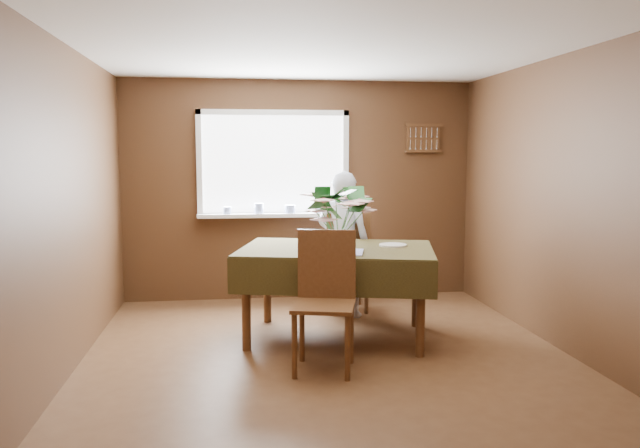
{
  "coord_description": "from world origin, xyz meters",
  "views": [
    {
      "loc": [
        -0.75,
        -4.88,
        1.67
      ],
      "look_at": [
        0.0,
        0.55,
        1.05
      ],
      "focal_mm": 35.0,
      "sensor_mm": 36.0,
      "label": 1
    }
  ],
  "objects": [
    {
      "name": "window_assembly",
      "position": [
        -0.29,
        2.2,
        1.36
      ],
      "size": [
        1.72,
        0.2,
        1.22
      ],
      "color": "white",
      "rests_on": "wall_back"
    },
    {
      "name": "side_plate",
      "position": [
        0.68,
        0.62,
        0.84
      ],
      "size": [
        0.32,
        0.32,
        0.01
      ],
      "primitive_type": "cylinder",
      "rotation": [
        0.0,
        0.0,
        -0.33
      ],
      "color": "white",
      "rests_on": "dining_table"
    },
    {
      "name": "wall_front",
      "position": [
        0.0,
        -2.25,
        1.25
      ],
      "size": [
        4.0,
        0.0,
        4.0
      ],
      "primitive_type": "plane",
      "rotation": [
        -1.57,
        0.0,
        0.0
      ],
      "color": "brown",
      "rests_on": "floor"
    },
    {
      "name": "spoon_rack",
      "position": [
        1.45,
        2.22,
        1.85
      ],
      "size": [
        0.44,
        0.05,
        0.33
      ],
      "color": "brown",
      "rests_on": "wall_back"
    },
    {
      "name": "chair_far",
      "position": [
        0.41,
        1.49,
        0.57
      ],
      "size": [
        0.46,
        0.46,
        1.06
      ],
      "rotation": [
        0.0,
        0.0,
        3.13
      ],
      "color": "brown",
      "rests_on": "floor"
    },
    {
      "name": "chair_near",
      "position": [
        -0.06,
        -0.17,
        0.58
      ],
      "size": [
        0.56,
        0.56,
        1.07
      ],
      "rotation": [
        0.0,
        0.0,
        -0.25
      ],
      "color": "brown",
      "rests_on": "floor"
    },
    {
      "name": "ceiling",
      "position": [
        0.0,
        0.0,
        2.5
      ],
      "size": [
        4.5,
        4.5,
        0.0
      ],
      "primitive_type": "plane",
      "rotation": [
        3.14,
        0.0,
        0.0
      ],
      "color": "white",
      "rests_on": "wall_back"
    },
    {
      "name": "wall_right",
      "position": [
        2.0,
        0.0,
        1.25
      ],
      "size": [
        0.0,
        4.5,
        4.5
      ],
      "primitive_type": "plane",
      "rotation": [
        1.57,
        0.0,
        -1.57
      ],
      "color": "brown",
      "rests_on": "floor"
    },
    {
      "name": "seated_woman",
      "position": [
        0.35,
        1.35,
        0.75
      ],
      "size": [
        0.65,
        0.55,
        1.5
      ],
      "primitive_type": "imported",
      "rotation": [
        0.0,
        0.0,
        2.71
      ],
      "color": "white",
      "rests_on": "floor"
    },
    {
      "name": "flower_bouquet",
      "position": [
        0.13,
        0.39,
        1.16
      ],
      "size": [
        0.59,
        0.59,
        0.5
      ],
      "rotation": [
        0.0,
        0.0,
        0.21
      ],
      "color": "white",
      "rests_on": "dining_table"
    },
    {
      "name": "wall_left",
      "position": [
        -2.0,
        0.0,
        1.25
      ],
      "size": [
        0.0,
        4.5,
        4.5
      ],
      "primitive_type": "plane",
      "rotation": [
        1.57,
        0.0,
        1.57
      ],
      "color": "brown",
      "rests_on": "floor"
    },
    {
      "name": "floor",
      "position": [
        0.0,
        0.0,
        0.0
      ],
      "size": [
        4.5,
        4.5,
        0.0
      ],
      "primitive_type": "plane",
      "color": "#4C2F1A",
      "rests_on": "ground"
    },
    {
      "name": "dining_table",
      "position": [
        0.16,
        0.58,
        0.73
      ],
      "size": [
        1.95,
        1.55,
        0.84
      ],
      "rotation": [
        0.0,
        0.0,
        -0.25
      ],
      "color": "brown",
      "rests_on": "floor"
    },
    {
      "name": "table_knife",
      "position": [
        0.24,
        0.25,
        0.84
      ],
      "size": [
        0.06,
        0.24,
        0.0
      ],
      "primitive_type": "cube",
      "rotation": [
        0.0,
        0.0,
        -0.17
      ],
      "color": "silver",
      "rests_on": "dining_table"
    },
    {
      "name": "wall_back",
      "position": [
        0.0,
        2.25,
        1.25
      ],
      "size": [
        4.0,
        0.0,
        4.0
      ],
      "primitive_type": "plane",
      "rotation": [
        1.57,
        0.0,
        0.0
      ],
      "color": "brown",
      "rests_on": "floor"
    }
  ]
}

